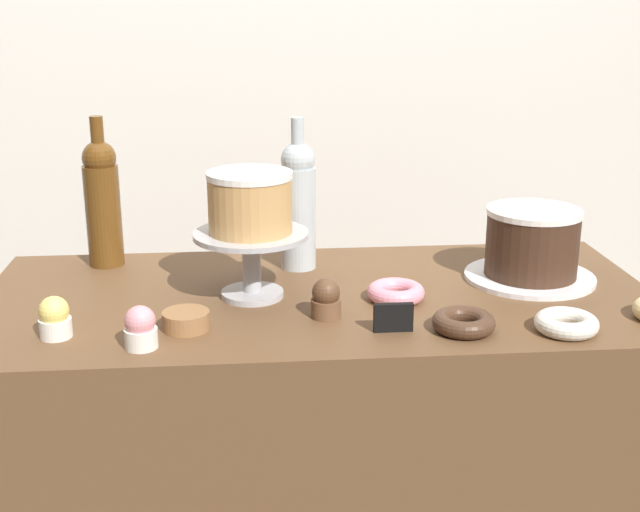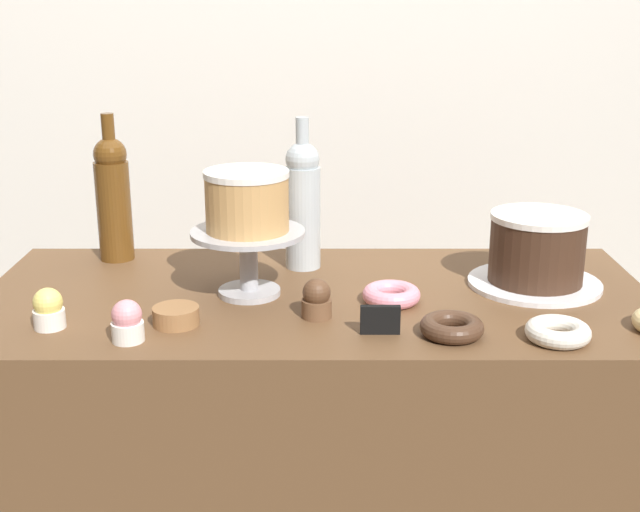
% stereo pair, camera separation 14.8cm
% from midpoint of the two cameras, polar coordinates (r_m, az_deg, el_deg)
% --- Properties ---
extents(back_wall, '(6.00, 0.05, 2.60)m').
position_cam_midpoint_polar(back_wall, '(2.46, 1.86, 13.78)').
color(back_wall, silver).
rests_on(back_wall, ground_plane).
extents(display_counter, '(1.33, 0.62, 0.88)m').
position_cam_midpoint_polar(display_counter, '(1.86, 2.35, -15.54)').
color(display_counter, brown).
rests_on(display_counter, ground_plane).
extents(cake_stand_pedestal, '(0.22, 0.22, 0.13)m').
position_cam_midpoint_polar(cake_stand_pedestal, '(1.63, -2.10, 0.27)').
color(cake_stand_pedestal, '#B2B2B7').
rests_on(cake_stand_pedestal, display_counter).
extents(white_layer_cake, '(0.16, 0.16, 0.12)m').
position_cam_midpoint_polar(white_layer_cake, '(1.61, -2.14, 3.72)').
color(white_layer_cake, tan).
rests_on(white_layer_cake, cake_stand_pedestal).
extents(silver_serving_platter, '(0.27, 0.27, 0.01)m').
position_cam_midpoint_polar(silver_serving_platter, '(1.79, 16.86, -1.83)').
color(silver_serving_platter, white).
rests_on(silver_serving_platter, display_counter).
extents(chocolate_round_cake, '(0.19, 0.19, 0.14)m').
position_cam_midpoint_polar(chocolate_round_cake, '(1.76, 17.08, 0.49)').
color(chocolate_round_cake, '#3D2619').
rests_on(chocolate_round_cake, silver_serving_platter).
extents(wine_bottle_amber, '(0.08, 0.08, 0.33)m').
position_cam_midpoint_polar(wine_bottle_amber, '(1.89, -11.48, 3.99)').
color(wine_bottle_amber, '#5B3814').
rests_on(wine_bottle_amber, display_counter).
extents(wine_bottle_clear, '(0.08, 0.08, 0.33)m').
position_cam_midpoint_polar(wine_bottle_clear, '(1.79, 1.40, 3.63)').
color(wine_bottle_clear, '#B2BCC1').
rests_on(wine_bottle_clear, display_counter).
extents(cupcake_strawberry, '(0.06, 0.06, 0.07)m').
position_cam_midpoint_polar(cupcake_strawberry, '(1.46, -9.92, -4.46)').
color(cupcake_strawberry, white).
rests_on(cupcake_strawberry, display_counter).
extents(cupcake_chocolate, '(0.06, 0.06, 0.07)m').
position_cam_midpoint_polar(cupcake_chocolate, '(1.54, 2.80, -2.99)').
color(cupcake_chocolate, brown).
rests_on(cupcake_chocolate, display_counter).
extents(cupcake_lemon, '(0.06, 0.06, 0.07)m').
position_cam_midpoint_polar(cupcake_lemon, '(1.54, -15.15, -3.54)').
color(cupcake_lemon, white).
rests_on(cupcake_lemon, display_counter).
extents(donut_chocolate, '(0.11, 0.11, 0.03)m').
position_cam_midpoint_polar(donut_chocolate, '(1.49, 11.97, -4.80)').
color(donut_chocolate, '#472D1E').
rests_on(donut_chocolate, display_counter).
extents(donut_pink, '(0.11, 0.11, 0.03)m').
position_cam_midpoint_polar(donut_pink, '(1.63, 7.68, -2.66)').
color(donut_pink, pink).
rests_on(donut_pink, display_counter).
extents(donut_sugar, '(0.11, 0.11, 0.03)m').
position_cam_midpoint_polar(donut_sugar, '(1.52, 18.77, -4.96)').
color(donut_sugar, silver).
rests_on(donut_sugar, display_counter).
extents(cookie_stack, '(0.08, 0.08, 0.03)m').
position_cam_midpoint_polar(cookie_stack, '(1.52, -6.81, -4.08)').
color(cookie_stack, olive).
rests_on(cookie_stack, display_counter).
extents(price_sign_chalkboard, '(0.07, 0.01, 0.05)m').
position_cam_midpoint_polar(price_sign_chalkboard, '(1.48, 7.19, -4.37)').
color(price_sign_chalkboard, black).
rests_on(price_sign_chalkboard, display_counter).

